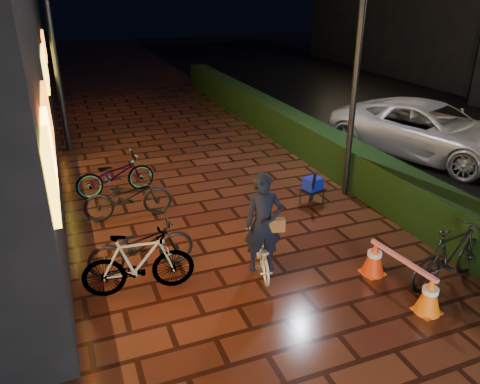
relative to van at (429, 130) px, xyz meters
name	(u,v)px	position (x,y,z in m)	size (l,w,h in m)	color
ground	(338,334)	(-6.44, -5.61, -0.78)	(80.00, 80.00, 0.00)	#381911
hedge	(291,129)	(-3.14, 2.39, -0.28)	(0.70, 20.00, 1.00)	black
van	(429,130)	(0.00, 0.00, 0.00)	(2.56, 5.54, 1.54)	#BCBCC2
lamp_post_hedge	(356,75)	(-3.62, -1.40, 2.02)	(0.49, 0.19, 5.09)	black
lamp_post_sf	(53,42)	(-9.61, 4.29, 2.35)	(0.54, 0.20, 5.68)	black
cyclist	(263,238)	(-6.82, -3.77, -0.09)	(0.76, 1.36, 1.85)	silver
traffic_barrier	(400,275)	(-4.97, -5.08, -0.46)	(0.55, 1.57, 0.64)	orange
cart_assembly	(313,185)	(-4.68, -1.69, -0.30)	(0.59, 0.63, 0.94)	black
parked_bikes_storefront	(129,213)	(-8.73, -1.60, -0.28)	(2.11, 4.88, 1.07)	black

